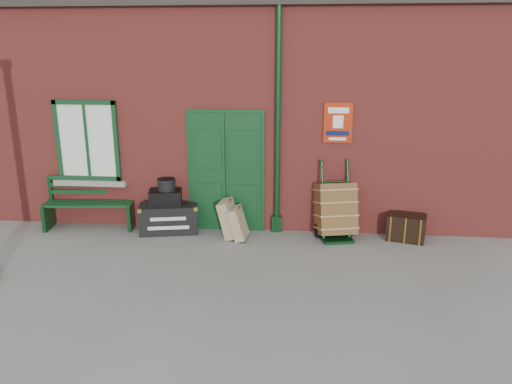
# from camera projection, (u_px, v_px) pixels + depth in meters

# --- Properties ---
(ground) EXTENTS (80.00, 80.00, 0.00)m
(ground) POSITION_uv_depth(u_px,v_px,m) (231.00, 261.00, 8.05)
(ground) COLOR gray
(ground) RESTS_ON ground
(station_building) EXTENTS (10.30, 4.30, 4.36)m
(station_building) POSITION_uv_depth(u_px,v_px,m) (253.00, 103.00, 10.79)
(station_building) COLOR #9F3933
(station_building) RESTS_ON ground
(bench) EXTENTS (1.69, 0.69, 1.02)m
(bench) POSITION_uv_depth(u_px,v_px,m) (90.00, 201.00, 9.46)
(bench) COLOR #0F3A1B
(bench) RESTS_ON ground
(houdini_trunk) EXTENTS (1.16, 0.79, 0.53)m
(houdini_trunk) POSITION_uv_depth(u_px,v_px,m) (169.00, 218.00, 9.30)
(houdini_trunk) COLOR black
(houdini_trunk) RESTS_ON ground
(strongbox) EXTENTS (0.66, 0.54, 0.27)m
(strongbox) POSITION_uv_depth(u_px,v_px,m) (166.00, 197.00, 9.20)
(strongbox) COLOR black
(strongbox) RESTS_ON houdini_trunk
(hatbox) EXTENTS (0.38, 0.38, 0.21)m
(hatbox) POSITION_uv_depth(u_px,v_px,m) (166.00, 185.00, 9.13)
(hatbox) COLOR black
(hatbox) RESTS_ON strongbox
(suitcase_back) EXTENTS (0.40, 0.51, 0.70)m
(suitcase_back) POSITION_uv_depth(u_px,v_px,m) (229.00, 218.00, 9.00)
(suitcase_back) COLOR tan
(suitcase_back) RESTS_ON ground
(suitcase_front) EXTENTS (0.37, 0.46, 0.60)m
(suitcase_front) POSITION_uv_depth(u_px,v_px,m) (238.00, 223.00, 8.90)
(suitcase_front) COLOR tan
(suitcase_front) RESTS_ON ground
(porter_trolley) EXTENTS (0.81, 0.85, 1.37)m
(porter_trolley) POSITION_uv_depth(u_px,v_px,m) (335.00, 210.00, 8.91)
(porter_trolley) COLOR #0C3216
(porter_trolley) RESTS_ON ground
(dark_trunk) EXTENTS (0.74, 0.59, 0.47)m
(dark_trunk) POSITION_uv_depth(u_px,v_px,m) (406.00, 227.00, 8.89)
(dark_trunk) COLOR black
(dark_trunk) RESTS_ON ground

